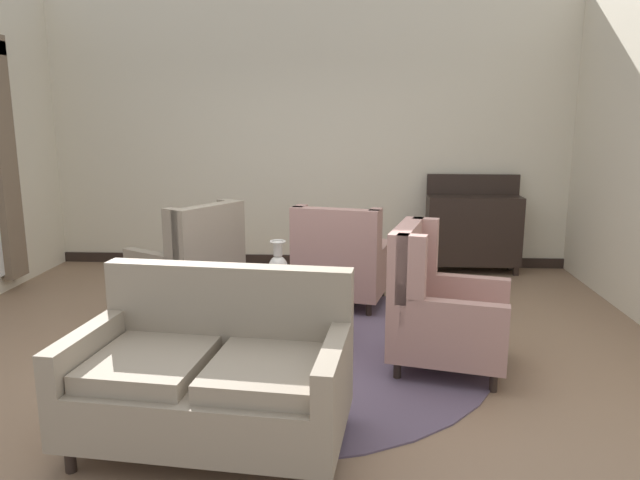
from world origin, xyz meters
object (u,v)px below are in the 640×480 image
at_px(armchair_back_corner, 438,309).
at_px(sideboard, 473,229).
at_px(porcelain_vase, 278,268).
at_px(armchair_near_window, 192,268).
at_px(armchair_far_left, 341,264).
at_px(settee, 213,375).
at_px(coffee_table, 283,299).

height_order(armchair_back_corner, sideboard, sideboard).
bearing_deg(porcelain_vase, armchair_near_window, 141.74).
height_order(porcelain_vase, armchair_far_left, armchair_far_left).
relative_size(settee, sideboard, 1.37).
bearing_deg(sideboard, armchair_far_left, -137.75).
bearing_deg(settee, armchair_far_left, 81.46).
distance_m(coffee_table, settee, 1.55).
bearing_deg(porcelain_vase, settee, -96.71).
relative_size(settee, armchair_near_window, 1.43).
bearing_deg(porcelain_vase, coffee_table, 8.58).
bearing_deg(settee, porcelain_vase, 89.25).
relative_size(settee, armchair_back_corner, 1.50).
bearing_deg(coffee_table, armchair_far_left, 66.37).
height_order(coffee_table, settee, settee).
distance_m(porcelain_vase, armchair_back_corner, 1.31).
height_order(armchair_near_window, sideboard, sideboard).
height_order(armchair_far_left, armchair_near_window, armchair_near_window).
bearing_deg(armchair_near_window, settee, 49.88).
distance_m(settee, armchair_back_corner, 1.82).
relative_size(coffee_table, armchair_far_left, 0.76).
height_order(porcelain_vase, armchair_near_window, armchair_near_window).
bearing_deg(armchair_far_left, sideboard, -124.55).
bearing_deg(armchair_near_window, porcelain_vase, 83.66).
xyz_separation_m(coffee_table, armchair_near_window, (-0.94, 0.71, 0.07)).
relative_size(porcelain_vase, armchair_back_corner, 0.36).
height_order(armchair_near_window, armchair_back_corner, armchair_near_window).
bearing_deg(porcelain_vase, armchair_far_left, 64.90).
bearing_deg(settee, coffee_table, 88.03).
relative_size(armchair_far_left, armchair_near_window, 0.91).
height_order(armchair_far_left, sideboard, sideboard).
xyz_separation_m(armchair_far_left, armchair_near_window, (-1.39, -0.31, 0.02)).
bearing_deg(armchair_far_left, armchair_near_window, 25.90).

